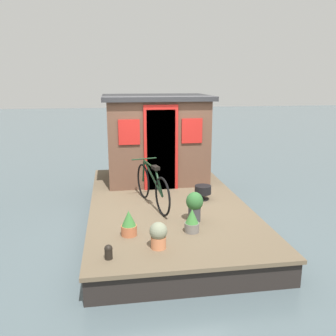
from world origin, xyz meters
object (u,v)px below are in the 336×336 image
(potted_plant_mint, at_px, (195,205))
(houseboat_cabin, at_px, (156,138))
(potted_plant_rosemary, at_px, (158,235))
(mooring_bollard, at_px, (108,251))
(charcoal_grill, at_px, (203,190))
(potted_plant_thyme, at_px, (129,224))
(bicycle, at_px, (152,186))
(potted_plant_fern, at_px, (192,221))

(potted_plant_mint, bearing_deg, houseboat_cabin, 6.37)
(houseboat_cabin, xyz_separation_m, potted_plant_rosemary, (-3.61, 0.42, -0.79))
(potted_plant_mint, bearing_deg, mooring_bollard, 128.50)
(charcoal_grill, bearing_deg, potted_plant_rosemary, 150.04)
(potted_plant_mint, height_order, mooring_bollard, potted_plant_mint)
(potted_plant_mint, bearing_deg, potted_plant_rosemary, 141.49)
(potted_plant_thyme, height_order, charcoal_grill, potted_plant_thyme)
(potted_plant_thyme, xyz_separation_m, mooring_bollard, (-0.71, 0.30, -0.08))
(bicycle, height_order, mooring_bollard, bicycle)
(houseboat_cabin, bearing_deg, bicycle, 170.57)
(potted_plant_rosemary, distance_m, potted_plant_mint, 1.16)
(bicycle, relative_size, potted_plant_mint, 3.42)
(potted_plant_mint, xyz_separation_m, potted_plant_fern, (-0.43, 0.14, -0.10))
(potted_plant_rosemary, bearing_deg, mooring_bollard, 107.38)
(potted_plant_thyme, height_order, potted_plant_mint, potted_plant_mint)
(potted_plant_thyme, height_order, mooring_bollard, potted_plant_thyme)
(potted_plant_mint, height_order, charcoal_grill, potted_plant_mint)
(potted_plant_rosemary, bearing_deg, charcoal_grill, -29.96)
(potted_plant_rosemary, relative_size, potted_plant_mint, 0.76)
(bicycle, distance_m, potted_plant_fern, 1.38)
(potted_plant_rosemary, bearing_deg, bicycle, -3.63)
(bicycle, xyz_separation_m, mooring_bollard, (-1.97, 0.80, -0.28))
(potted_plant_thyme, height_order, potted_plant_fern, potted_plant_thyme)
(bicycle, distance_m, mooring_bollard, 2.15)
(houseboat_cabin, relative_size, potted_plant_rosemary, 6.28)
(potted_plant_rosemary, relative_size, charcoal_grill, 1.18)
(potted_plant_rosemary, relative_size, potted_plant_fern, 1.02)
(potted_plant_thyme, xyz_separation_m, potted_plant_mint, (0.41, -1.11, 0.09))
(potted_plant_mint, bearing_deg, bicycle, 35.63)
(houseboat_cabin, distance_m, charcoal_grill, 1.96)
(mooring_bollard, bearing_deg, houseboat_cabin, -16.16)
(houseboat_cabin, relative_size, bicycle, 1.40)
(potted_plant_mint, xyz_separation_m, mooring_bollard, (-1.12, 1.41, -0.17))
(houseboat_cabin, relative_size, potted_plant_mint, 4.77)
(bicycle, bearing_deg, potted_plant_rosemary, 176.37)
(houseboat_cabin, relative_size, potted_plant_thyme, 6.07)
(potted_plant_thyme, xyz_separation_m, potted_plant_fern, (-0.02, -0.97, -0.01))
(potted_plant_thyme, relative_size, mooring_bollard, 1.97)
(potted_plant_mint, distance_m, mooring_bollard, 1.81)
(houseboat_cabin, bearing_deg, charcoal_grill, -156.59)
(potted_plant_thyme, xyz_separation_m, potted_plant_rosemary, (-0.50, -0.39, 0.01))
(bicycle, bearing_deg, potted_plant_fern, -159.82)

